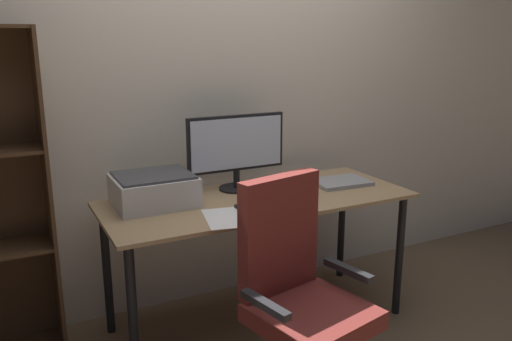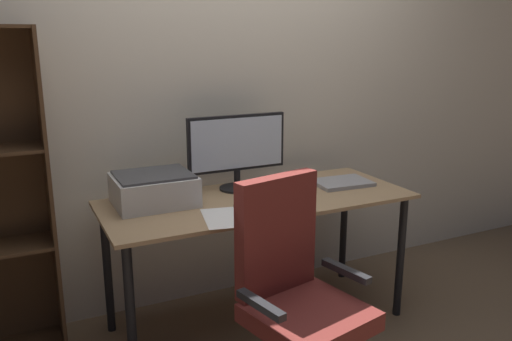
% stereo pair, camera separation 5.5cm
% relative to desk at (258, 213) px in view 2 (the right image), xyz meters
% --- Properties ---
extents(ground_plane, '(12.00, 12.00, 0.00)m').
position_rel_desk_xyz_m(ground_plane, '(0.00, 0.00, -0.66)').
color(ground_plane, brown).
extents(back_wall, '(6.40, 0.10, 2.60)m').
position_rel_desk_xyz_m(back_wall, '(0.00, 0.51, 0.64)').
color(back_wall, beige).
rests_on(back_wall, ground).
extents(desk, '(1.65, 0.67, 0.74)m').
position_rel_desk_xyz_m(desk, '(0.00, 0.00, 0.00)').
color(desk, tan).
rests_on(desk, ground).
extents(monitor, '(0.57, 0.20, 0.42)m').
position_rel_desk_xyz_m(monitor, '(-0.04, 0.20, 0.33)').
color(monitor, black).
rests_on(monitor, desk).
extents(keyboard, '(0.29, 0.12, 0.02)m').
position_rel_desk_xyz_m(keyboard, '(-0.04, -0.15, 0.09)').
color(keyboard, black).
rests_on(keyboard, desk).
extents(mouse, '(0.07, 0.10, 0.03)m').
position_rel_desk_xyz_m(mouse, '(0.17, -0.15, 0.10)').
color(mouse, black).
rests_on(mouse, desk).
extents(coffee_mug, '(0.09, 0.08, 0.10)m').
position_rel_desk_xyz_m(coffee_mug, '(0.02, -0.02, 0.13)').
color(coffee_mug, white).
rests_on(coffee_mug, desk).
extents(laptop, '(0.34, 0.25, 0.02)m').
position_rel_desk_xyz_m(laptop, '(0.55, 0.02, 0.09)').
color(laptop, '#99999E').
rests_on(laptop, desk).
extents(printer, '(0.40, 0.34, 0.16)m').
position_rel_desk_xyz_m(printer, '(-0.53, 0.14, 0.16)').
color(printer, silver).
rests_on(printer, desk).
extents(paper_sheet, '(0.27, 0.33, 0.00)m').
position_rel_desk_xyz_m(paper_sheet, '(-0.28, -0.22, 0.08)').
color(paper_sheet, white).
rests_on(paper_sheet, desk).
extents(office_chair, '(0.56, 0.55, 1.01)m').
position_rel_desk_xyz_m(office_chair, '(-0.15, -0.67, -0.20)').
color(office_chair, '#232326').
rests_on(office_chair, ground).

